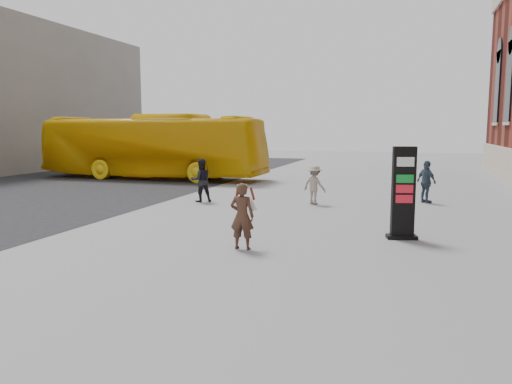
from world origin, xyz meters
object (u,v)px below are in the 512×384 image
(pedestrian_a, at_px, (201,180))
(pedestrian_c, at_px, (426,182))
(woman, at_px, (242,215))
(bus, at_px, (152,147))
(pedestrian_b, at_px, (315,185))
(info_pylon, at_px, (403,193))

(pedestrian_a, distance_m, pedestrian_c, 8.82)
(woman, distance_m, pedestrian_a, 7.96)
(woman, xyz_separation_m, bus, (-10.31, 14.45, 1.00))
(pedestrian_b, bearing_deg, bus, -8.37)
(info_pylon, height_order, pedestrian_c, info_pylon)
(bus, bearing_deg, pedestrian_a, -138.92)
(woman, height_order, pedestrian_c, pedestrian_c)
(woman, distance_m, bus, 17.78)
(woman, xyz_separation_m, pedestrian_a, (-4.03, 6.86, 0.02))
(bus, xyz_separation_m, pedestrian_a, (6.27, -7.59, -0.98))
(pedestrian_c, bearing_deg, bus, 30.13)
(pedestrian_b, relative_size, pedestrian_c, 0.91)
(pedestrian_a, relative_size, pedestrian_b, 1.14)
(bus, height_order, pedestrian_b, bus)
(bus, bearing_deg, woman, -143.01)
(pedestrian_a, bearing_deg, woman, 83.53)
(woman, relative_size, pedestrian_b, 1.08)
(info_pylon, xyz_separation_m, pedestrian_c, (0.80, 6.85, -0.39))
(pedestrian_c, bearing_deg, pedestrian_a, 64.96)
(info_pylon, relative_size, woman, 1.51)
(pedestrian_a, xyz_separation_m, pedestrian_b, (4.40, 0.71, -0.10))
(woman, bearing_deg, pedestrian_c, -118.46)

